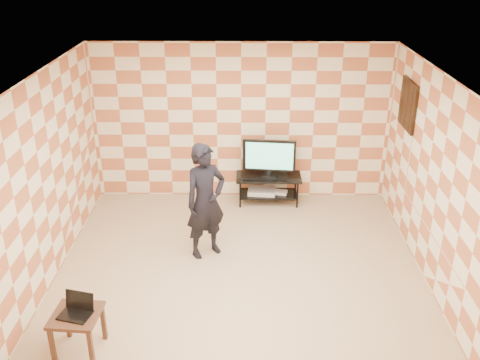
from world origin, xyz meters
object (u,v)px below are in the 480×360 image
Objects in this scene: tv at (269,156)px; person at (206,201)px; tv_stand at (268,183)px; side_table at (77,320)px.

tv is 0.53× the size of person.
tv_stand and side_table have the same top height.
person reaches higher than side_table.
tv_stand is 4.30m from side_table.
tv is 1.90m from person.
tv_stand is at bearing 96.01° from tv.
side_table is at bearing -121.22° from tv.
person is (-0.95, -1.64, -0.01)m from tv.
side_table is (-2.23, -3.68, -0.45)m from tv.
person is at bearing -120.11° from tv_stand.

